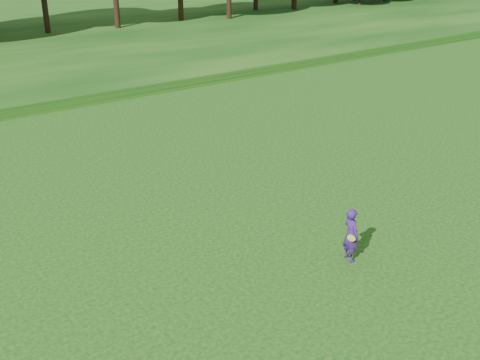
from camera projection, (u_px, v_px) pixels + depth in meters
ground at (287, 290)px, 15.77m from camera, size 140.00×140.00×0.00m
walking_path at (40, 108)px, 30.75m from camera, size 130.00×1.60×0.04m
woman at (351, 235)px, 16.87m from camera, size 0.54×0.64×1.60m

